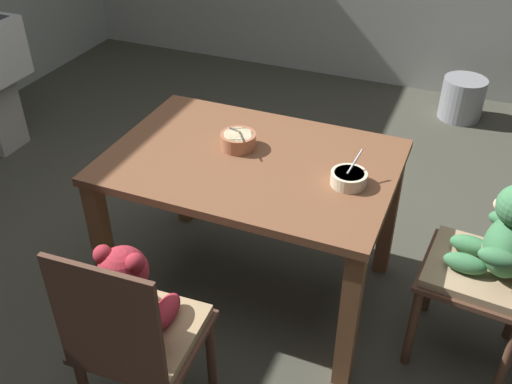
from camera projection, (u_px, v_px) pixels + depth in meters
name	position (u px, v px, depth m)	size (l,w,h in m)	color
ground_plane	(252.00, 289.00, 2.79)	(5.20, 5.20, 0.04)	#464539
dining_table	(251.00, 181.00, 2.44)	(1.17, 0.80, 0.71)	brown
teddy_chair_near_front	(134.00, 318.00, 1.88)	(0.41, 0.39, 0.88)	#533527
teddy_chair_near_right	(499.00, 253.00, 2.14)	(0.45, 0.43, 0.87)	#523425
porridge_bowl_terracotta_center	(238.00, 140.00, 2.43)	(0.15, 0.16, 0.14)	#B66E4B
porridge_bowl_cream_near_right	(349.00, 178.00, 2.21)	(0.14, 0.15, 0.12)	beige
metal_pail	(462.00, 98.00, 4.11)	(0.30, 0.30, 0.29)	#93969B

